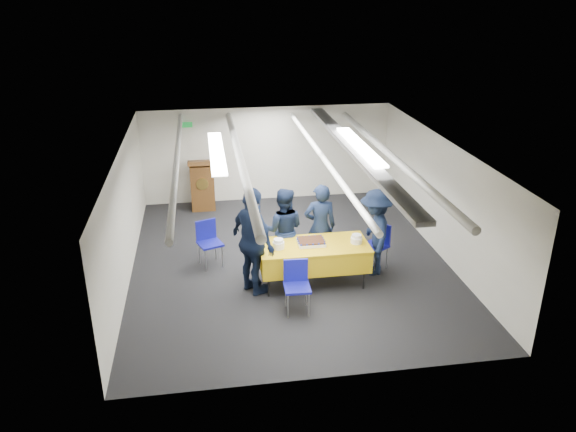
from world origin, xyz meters
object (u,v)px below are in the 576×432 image
object	(u,v)px
chair_right	(378,241)
sailor_c	(253,242)
chair_left	(208,238)
sailor_d	(375,232)
sheet_cake	(311,242)
sailor_a	(320,227)
podium	(202,184)
serving_table	(314,255)
chair_near	(296,281)
sailor_b	(283,230)

from	to	relation	value
chair_right	sailor_c	bearing A→B (deg)	-166.40
chair_left	sailor_d	size ratio (longest dim) A/B	0.53
sheet_cake	sailor_d	world-z (taller)	sailor_d
sailor_a	podium	bearing A→B (deg)	-56.16
serving_table	sailor_c	world-z (taller)	sailor_c
chair_right	sailor_a	size ratio (longest dim) A/B	0.52
serving_table	chair_left	distance (m)	2.12
podium	sheet_cake	bearing A→B (deg)	-64.69
sailor_a	sailor_c	distance (m)	1.51
podium	chair_left	bearing A→B (deg)	-88.80
sheet_cake	chair_left	xyz separation A→B (m)	(-1.79, 1.03, -0.28)
podium	sailor_d	distance (m)	4.82
chair_near	chair_right	world-z (taller)	same
serving_table	sheet_cake	size ratio (longest dim) A/B	3.97
chair_near	chair_right	bearing A→B (deg)	35.49
sailor_d	sailor_a	bearing A→B (deg)	-103.26
sheet_cake	chair_right	xyz separation A→B (m)	(1.37, 0.42, -0.28)
sailor_d	chair_left	bearing A→B (deg)	-97.48
chair_near	sailor_a	size ratio (longest dim) A/B	0.52
sheet_cake	sailor_a	size ratio (longest dim) A/B	0.29
serving_table	sailor_b	bearing A→B (deg)	126.23
chair_near	sailor_b	size ratio (longest dim) A/B	0.54
sailor_d	sailor_c	bearing A→B (deg)	-73.02
chair_near	sailor_a	xyz separation A→B (m)	(0.68, 1.41, 0.30)
chair_left	sailor_b	bearing A→B (deg)	-18.14
podium	sailor_b	bearing A→B (deg)	-66.58
chair_right	chair_near	bearing A→B (deg)	-144.51
sailor_a	sailor_b	xyz separation A→B (m)	(-0.69, 0.01, -0.02)
sailor_b	sailor_c	xyz separation A→B (m)	(-0.62, -0.74, 0.15)
serving_table	chair_near	world-z (taller)	chair_near
serving_table	podium	world-z (taller)	podium
sailor_c	podium	bearing A→B (deg)	-17.43
chair_left	sailor_a	distance (m)	2.14
sailor_c	sailor_d	world-z (taller)	sailor_c
serving_table	chair_near	xyz separation A→B (m)	(-0.45, -0.80, -0.03)
serving_table	sailor_a	bearing A→B (deg)	68.58
chair_near	sailor_b	xyz separation A→B (m)	(-0.01, 1.42, 0.28)
chair_right	serving_table	bearing A→B (deg)	-160.92
serving_table	sailor_a	size ratio (longest dim) A/B	1.16
chair_right	podium	bearing A→B (deg)	132.73
podium	chair_left	xyz separation A→B (m)	(0.06, -2.87, -0.08)
chair_right	sailor_b	xyz separation A→B (m)	(-1.78, 0.16, 0.28)
sailor_c	chair_near	bearing A→B (deg)	-165.92
chair_left	serving_table	bearing A→B (deg)	-30.28
podium	chair_right	xyz separation A→B (m)	(3.21, -3.48, -0.08)
serving_table	podium	xyz separation A→B (m)	(-1.89, 3.94, 0.05)
chair_left	sailor_d	world-z (taller)	sailor_d
sailor_a	chair_right	bearing A→B (deg)	173.55
chair_near	chair_left	distance (m)	2.33
sailor_c	sailor_d	xyz separation A→B (m)	(2.26, 0.36, -0.15)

